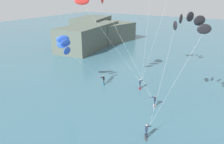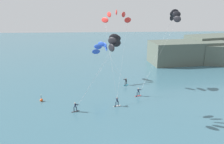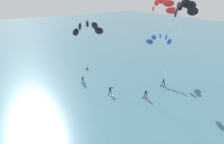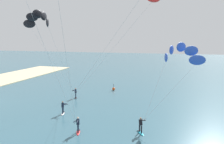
{
  "view_description": "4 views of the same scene",
  "coord_description": "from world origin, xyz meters",
  "px_view_note": "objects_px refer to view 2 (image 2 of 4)",
  "views": [
    {
      "loc": [
        -26.52,
        5.98,
        15.36
      ],
      "look_at": [
        -2.09,
        20.66,
        4.77
      ],
      "focal_mm": 34.66,
      "sensor_mm": 36.0,
      "label": 1
    },
    {
      "loc": [
        -3.07,
        -21.78,
        17.66
      ],
      "look_at": [
        -0.81,
        16.16,
        5.96
      ],
      "focal_mm": 36.31,
      "sensor_mm": 36.0,
      "label": 2
    },
    {
      "loc": [
        28.13,
        -4.13,
        17.64
      ],
      "look_at": [
        -0.42,
        15.51,
        4.11
      ],
      "focal_mm": 34.23,
      "sensor_mm": 36.0,
      "label": 3
    },
    {
      "loc": [
        23.29,
        28.27,
        9.58
      ],
      "look_at": [
        -2.66,
        20.65,
        5.33
      ],
      "focal_mm": 33.83,
      "sensor_mm": 36.0,
      "label": 4
    }
  ],
  "objects_px": {
    "kitesurfer_nearshore": "(112,45)",
    "kitesurfer_far_out": "(102,48)",
    "kitesurfer_downwind": "(116,19)",
    "marker_buoy": "(41,100)",
    "kitesurfer_mid_water": "(173,20)"
  },
  "relations": [
    {
      "from": "kitesurfer_downwind",
      "to": "marker_buoy",
      "type": "xyz_separation_m",
      "value": [
        -14.53,
        -7.6,
        -14.14
      ]
    },
    {
      "from": "marker_buoy",
      "to": "kitesurfer_mid_water",
      "type": "bearing_deg",
      "value": 3.14
    },
    {
      "from": "kitesurfer_downwind",
      "to": "marker_buoy",
      "type": "relative_size",
      "value": 11.8
    },
    {
      "from": "kitesurfer_mid_water",
      "to": "marker_buoy",
      "type": "bearing_deg",
      "value": -176.86
    },
    {
      "from": "kitesurfer_far_out",
      "to": "kitesurfer_downwind",
      "type": "height_order",
      "value": "kitesurfer_downwind"
    },
    {
      "from": "kitesurfer_downwind",
      "to": "kitesurfer_far_out",
      "type": "bearing_deg",
      "value": 128.39
    },
    {
      "from": "kitesurfer_mid_water",
      "to": "kitesurfer_far_out",
      "type": "xyz_separation_m",
      "value": [
        -12.51,
        9.93,
        -7.02
      ]
    },
    {
      "from": "kitesurfer_nearshore",
      "to": "kitesurfer_far_out",
      "type": "xyz_separation_m",
      "value": [
        -1.19,
        17.58,
        -3.96
      ]
    },
    {
      "from": "kitesurfer_mid_water",
      "to": "marker_buoy",
      "type": "height_order",
      "value": "kitesurfer_mid_water"
    },
    {
      "from": "kitesurfer_far_out",
      "to": "kitesurfer_downwind",
      "type": "bearing_deg",
      "value": -51.61
    },
    {
      "from": "kitesurfer_nearshore",
      "to": "kitesurfer_far_out",
      "type": "height_order",
      "value": "kitesurfer_nearshore"
    },
    {
      "from": "kitesurfer_nearshore",
      "to": "kitesurfer_far_out",
      "type": "relative_size",
      "value": 1.45
    },
    {
      "from": "kitesurfer_nearshore",
      "to": "marker_buoy",
      "type": "height_order",
      "value": "kitesurfer_nearshore"
    },
    {
      "from": "kitesurfer_nearshore",
      "to": "kitesurfer_far_out",
      "type": "bearing_deg",
      "value": 93.88
    },
    {
      "from": "kitesurfer_downwind",
      "to": "marker_buoy",
      "type": "height_order",
      "value": "kitesurfer_downwind"
    }
  ]
}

